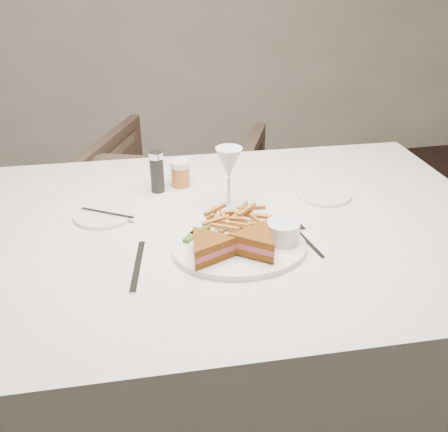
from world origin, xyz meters
TOP-DOWN VIEW (x-y plane):
  - table at (0.11, 0.32)m, footprint 1.53×1.05m
  - chair_far at (0.11, 1.29)m, footprint 0.91×0.88m
  - table_setting at (0.12, 0.27)m, footprint 0.79×0.60m

SIDE VIEW (x-z plane):
  - chair_far at x=0.11m, z-range 0.00..0.72m
  - table at x=0.11m, z-range 0.00..0.75m
  - table_setting at x=0.12m, z-range 0.70..0.88m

